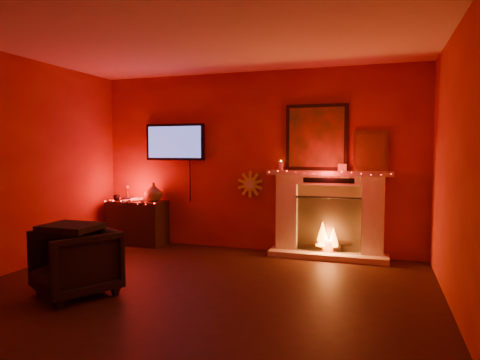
{
  "coord_description": "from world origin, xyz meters",
  "views": [
    {
      "loc": [
        1.83,
        -3.74,
        1.52
      ],
      "look_at": [
        0.04,
        1.7,
        1.12
      ],
      "focal_mm": 32.0,
      "sensor_mm": 36.0,
      "label": 1
    }
  ],
  "objects_px": {
    "tv": "(175,142)",
    "console_table": "(138,220)",
    "sunburst_clock": "(250,184)",
    "armchair": "(75,262)",
    "fireplace": "(328,206)"
  },
  "relations": [
    {
      "from": "tv",
      "to": "console_table",
      "type": "height_order",
      "value": "tv"
    },
    {
      "from": "sunburst_clock",
      "to": "console_table",
      "type": "distance_m",
      "value": 1.94
    },
    {
      "from": "tv",
      "to": "sunburst_clock",
      "type": "xyz_separation_m",
      "value": [
        1.25,
        0.03,
        -0.65
      ]
    },
    {
      "from": "armchair",
      "to": "tv",
      "type": "bearing_deg",
      "value": 122.35
    },
    {
      "from": "fireplace",
      "to": "armchair",
      "type": "xyz_separation_m",
      "value": [
        -2.33,
        -2.48,
        -0.38
      ]
    },
    {
      "from": "fireplace",
      "to": "armchair",
      "type": "height_order",
      "value": "fireplace"
    },
    {
      "from": "tv",
      "to": "console_table",
      "type": "xyz_separation_m",
      "value": [
        -0.58,
        -0.19,
        -1.25
      ]
    },
    {
      "from": "fireplace",
      "to": "armchair",
      "type": "relative_size",
      "value": 2.84
    },
    {
      "from": "tv",
      "to": "sunburst_clock",
      "type": "relative_size",
      "value": 3.1
    },
    {
      "from": "fireplace",
      "to": "console_table",
      "type": "bearing_deg",
      "value": -177.6
    },
    {
      "from": "fireplace",
      "to": "console_table",
      "type": "relative_size",
      "value": 2.18
    },
    {
      "from": "console_table",
      "to": "sunburst_clock",
      "type": "bearing_deg",
      "value": 6.79
    },
    {
      "from": "fireplace",
      "to": "sunburst_clock",
      "type": "distance_m",
      "value": 1.23
    },
    {
      "from": "console_table",
      "to": "armchair",
      "type": "xyz_separation_m",
      "value": [
        0.69,
        -2.35,
        -0.05
      ]
    },
    {
      "from": "console_table",
      "to": "fireplace",
      "type": "bearing_deg",
      "value": 2.4
    }
  ]
}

